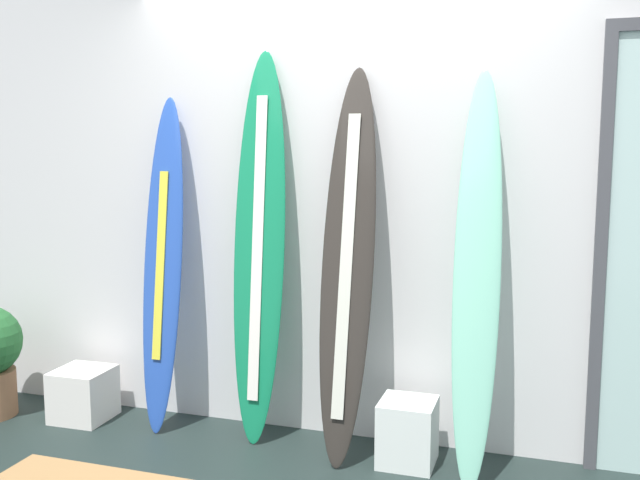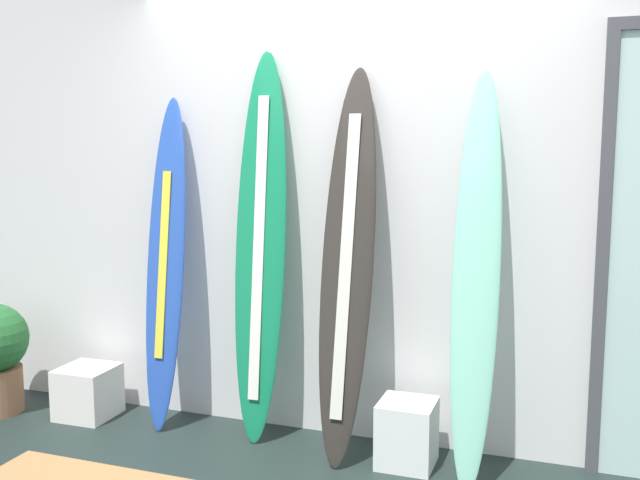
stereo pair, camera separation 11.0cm
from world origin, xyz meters
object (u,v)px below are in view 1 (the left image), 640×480
object	(u,v)px
surfboard_cobalt	(163,268)
display_block_center	(408,432)
display_block_left	(83,394)
surfboard_charcoal	(348,265)
surfboard_emerald	(259,251)
surfboard_seafoam	(477,276)

from	to	relation	value
surfboard_cobalt	display_block_center	xyz separation A→B (m)	(1.45, -0.06, -0.78)
surfboard_cobalt	display_block_left	distance (m)	0.96
surfboard_cobalt	surfboard_charcoal	world-z (taller)	surfboard_charcoal
display_block_left	surfboard_cobalt	bearing A→B (deg)	6.28
surfboard_emerald	surfboard_charcoal	world-z (taller)	surfboard_emerald
surfboard_cobalt	surfboard_emerald	distance (m)	0.60
surfboard_charcoal	display_block_left	distance (m)	1.87
surfboard_emerald	surfboard_charcoal	size ratio (longest dim) A/B	1.05
surfboard_emerald	display_block_center	distance (m)	1.25
surfboard_emerald	surfboard_charcoal	xyz separation A→B (m)	(0.53, -0.08, -0.04)
surfboard_cobalt	surfboard_charcoal	xyz separation A→B (m)	(1.12, -0.05, 0.08)
surfboard_cobalt	surfboard_charcoal	size ratio (longest dim) A/B	0.93
surfboard_cobalt	surfboard_seafoam	bearing A→B (deg)	-2.71
display_block_left	surfboard_emerald	bearing A→B (deg)	4.56
surfboard_cobalt	surfboard_charcoal	bearing A→B (deg)	-2.31
surfboard_cobalt	surfboard_charcoal	distance (m)	1.12
display_block_center	surfboard_emerald	bearing A→B (deg)	173.97
surfboard_cobalt	surfboard_seafoam	size ratio (longest dim) A/B	0.95
surfboard_cobalt	display_block_center	size ratio (longest dim) A/B	5.70
surfboard_seafoam	display_block_center	bearing A→B (deg)	175.86
surfboard_cobalt	surfboard_emerald	bearing A→B (deg)	2.99
surfboard_emerald	display_block_left	xyz separation A→B (m)	(-1.13, -0.09, -0.92)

